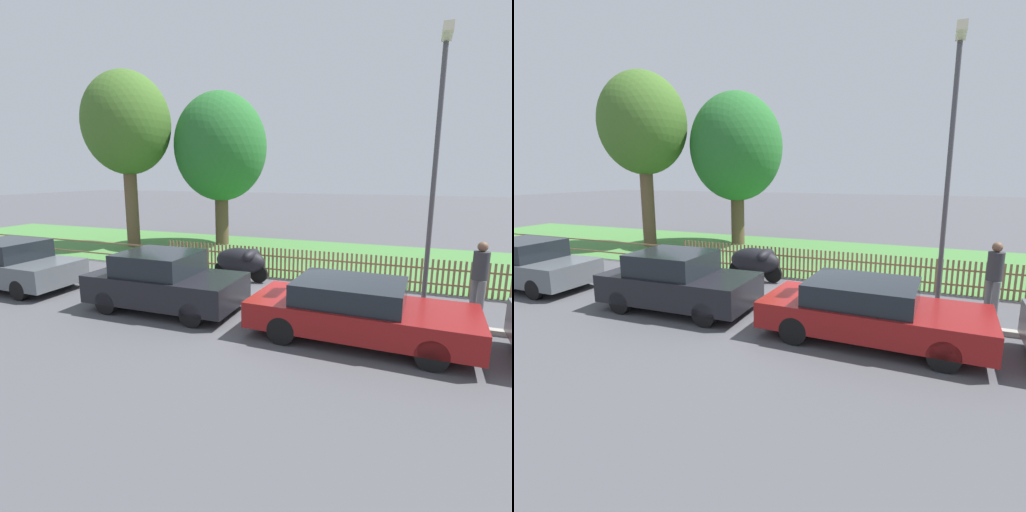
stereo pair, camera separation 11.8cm
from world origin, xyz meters
The scene contains 12 objects.
ground_plane centered at (0.00, 0.00, 0.00)m, with size 120.00×120.00×0.00m, color #4C4C51.
kerb_stone centered at (0.00, 0.10, 0.06)m, with size 43.90×0.20×0.12m, color #9E998E.
grass_strip centered at (0.00, 6.74, 0.01)m, with size 43.90×7.69×0.01m, color #477F3D.
park_fence centered at (0.00, 2.91, 0.50)m, with size 43.90×0.05×1.00m.
parked_car_black_saloon centered at (-8.49, -1.09, 0.71)m, with size 4.00×1.88×1.43m.
parked_car_navy_estate centered at (-3.11, -1.08, 0.73)m, with size 3.84×1.90×1.46m.
parked_car_red_compact centered at (1.64, -1.24, 0.64)m, with size 4.55×2.01×1.24m.
covered_motorcycle centered at (-2.42, 2.15, 0.65)m, with size 1.86×0.93×1.06m.
tree_nearest_kerb centered at (-9.73, 6.05, 5.53)m, with size 3.93×3.93×7.86m.
tree_behind_motorcycle centered at (-6.06, 8.07, 4.56)m, with size 4.32×4.32×7.08m.
pedestrian_near_fence centered at (4.16, 1.41, 1.02)m, with size 0.49×0.49×1.80m.
street_lamp centered at (2.94, 0.62, 3.90)m, with size 0.20×0.79×6.28m.
Camera 1 is at (2.59, -9.23, 3.37)m, focal length 28.00 mm.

